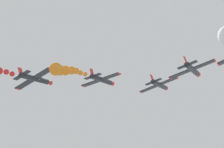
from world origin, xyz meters
TOP-DOWN VIEW (x-y plane):
  - airplane_lead at (5.70, 13.77)m, footprint 9.22×10.35m
  - airplane_left_inner at (-4.81, 4.77)m, footprint 9.39×10.35m
  - smoke_trail_left_inner at (-3.93, -11.79)m, footprint 3.09×14.09m
  - airplane_right_inner at (15.54, 4.32)m, footprint 9.24×10.35m
  - airplane_left_outer at (-15.72, -4.92)m, footprint 8.93×10.35m

SIDE VIEW (x-z plane):
  - smoke_trail_left_inner at x=-3.93m, z-range 113.88..117.00m
  - airplane_left_outer at x=-15.72m, z-range 113.95..118.04m
  - airplane_lead at x=5.70m, z-range 114.30..117.72m
  - airplane_left_inner at x=-4.81m, z-range 114.99..118.09m
  - airplane_right_inner at x=15.54m, z-range 115.24..118.62m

